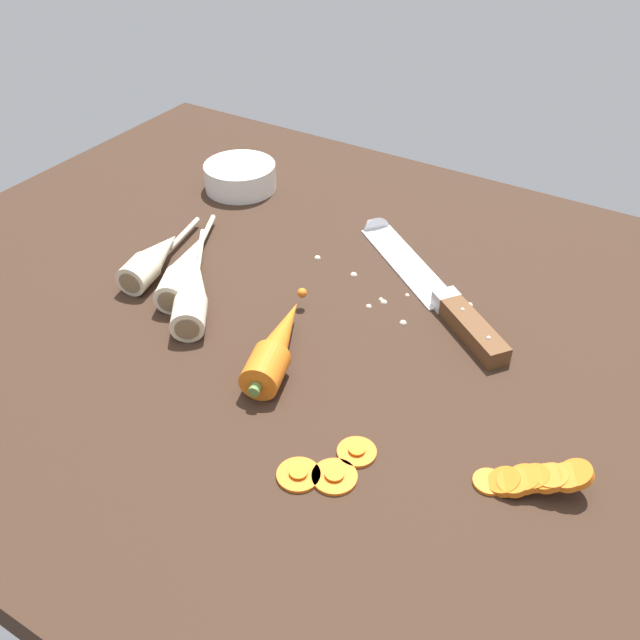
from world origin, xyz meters
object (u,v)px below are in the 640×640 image
object	(u,v)px
carrot_slice_stack	(534,479)
carrot_slice_stray_far	(334,475)
parsnip_mid_right	(154,259)
prep_bowl	(240,176)
chefs_knife	(423,278)
parsnip_front	(185,269)
carrot_slice_stray_mid	(357,451)
carrot_slice_stray_near	(299,474)
parsnip_mid_left	(193,291)
whole_carrot	(277,345)

from	to	relation	value
carrot_slice_stack	carrot_slice_stray_far	bearing A→B (deg)	-152.22
parsnip_mid_right	prep_bowl	xyz separation A→B (cm)	(-4.40, 24.57, 0.17)
chefs_knife	parsnip_mid_right	size ratio (longest dim) A/B	1.63
parsnip_front	carrot_slice_stray_mid	bearing A→B (deg)	-22.98
carrot_slice_stray_mid	prep_bowl	bearing A→B (deg)	137.85
carrot_slice_stray_near	carrot_slice_stray_mid	size ratio (longest dim) A/B	1.08
parsnip_mid_left	prep_bowl	xyz separation A→B (cm)	(-13.33, 27.52, 0.17)
carrot_slice_stray_mid	prep_bowl	distance (cm)	56.83
carrot_slice_stack	carrot_slice_stray_mid	world-z (taller)	carrot_slice_stack
parsnip_mid_left	carrot_slice_stray_far	distance (cm)	31.93
parsnip_front	carrot_slice_stray_near	world-z (taller)	parsnip_front
whole_carrot	carrot_slice_stray_far	world-z (taller)	whole_carrot
carrot_slice_stack	carrot_slice_stray_far	xyz separation A→B (cm)	(-15.94, -8.39, -0.96)
parsnip_front	prep_bowl	size ratio (longest dim) A/B	1.89
chefs_knife	parsnip_mid_left	bearing A→B (deg)	-138.93
chefs_knife	prep_bowl	xyz separation A→B (cm)	(-35.13, 8.52, 1.50)
chefs_knife	carrot_slice_stray_far	size ratio (longest dim) A/B	6.91
chefs_knife	carrot_slice_stray_mid	xyz separation A→B (cm)	(6.98, -29.60, -0.29)
parsnip_mid_left	carrot_slice_stray_mid	world-z (taller)	parsnip_mid_left
chefs_knife	carrot_slice_stack	xyz separation A→B (cm)	(22.63, -24.92, 0.67)
parsnip_mid_left	carrot_slice_stack	size ratio (longest dim) A/B	2.04
carrot_slice_stack	prep_bowl	world-z (taller)	prep_bowl
carrot_slice_stray_near	carrot_slice_stack	bearing A→B (deg)	27.78
parsnip_front	parsnip_mid_right	size ratio (longest dim) A/B	1.14
parsnip_mid_left	carrot_slice_stray_near	distance (cm)	30.12
carrot_slice_stray_far	carrot_slice_stack	bearing A→B (deg)	27.78
whole_carrot	parsnip_mid_right	xyz separation A→B (cm)	(-23.45, 6.20, -0.12)
parsnip_mid_left	carrot_slice_stray_far	xyz separation A→B (cm)	(28.50, -14.31, -1.62)
carrot_slice_stack	carrot_slice_stray_near	distance (cm)	21.37
parsnip_front	prep_bowl	distance (cm)	26.01
carrot_slice_stray_near	carrot_slice_stray_mid	distance (cm)	6.19
parsnip_mid_right	carrot_slice_stray_far	distance (cm)	41.24
chefs_knife	parsnip_front	size ratio (longest dim) A/B	1.43
carrot_slice_stray_far	prep_bowl	world-z (taller)	prep_bowl
parsnip_mid_right	carrot_slice_stray_near	size ratio (longest dim) A/B	4.40
parsnip_mid_right	carrot_slice_stray_mid	xyz separation A→B (cm)	(37.71, -13.55, -1.62)
parsnip_mid_right	carrot_slice_stray_far	world-z (taller)	parsnip_mid_right
parsnip_front	carrot_slice_stray_far	xyz separation A→B (cm)	(32.42, -17.58, -1.62)
chefs_knife	whole_carrot	size ratio (longest dim) A/B	1.66
parsnip_front	parsnip_mid_right	bearing A→B (deg)	-176.41
prep_bowl	chefs_knife	bearing A→B (deg)	-13.63
carrot_slice_stack	carrot_slice_stray_near	xyz separation A→B (cm)	(-18.89, -9.95, -0.96)
parsnip_mid_left	parsnip_mid_right	distance (cm)	9.40
carrot_slice_stray_far	carrot_slice_stray_near	bearing A→B (deg)	-152.20
chefs_knife	carrot_slice_stack	distance (cm)	33.67
chefs_knife	carrot_slice_stray_mid	size ratio (longest dim) A/B	7.75
carrot_slice_stray_near	prep_bowl	bearing A→B (deg)	131.85
parsnip_mid_left	carrot_slice_stack	world-z (taller)	parsnip_mid_left
parsnip_mid_left	parsnip_front	bearing A→B (deg)	140.24
carrot_slice_stack	carrot_slice_stray_mid	size ratio (longest dim) A/B	2.57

